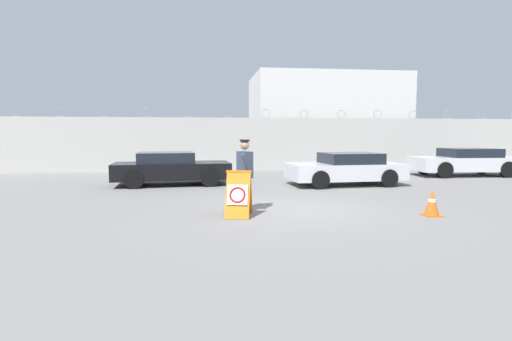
{
  "coord_description": "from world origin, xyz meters",
  "views": [
    {
      "loc": [
        -2.16,
        -9.93,
        1.91
      ],
      "look_at": [
        -0.68,
        1.73,
        0.85
      ],
      "focal_mm": 28.0,
      "sensor_mm": 36.0,
      "label": 1
    }
  ],
  "objects_px": {
    "barricade_sign": "(239,194)",
    "parked_car_front_coupe": "(171,168)",
    "parked_car_rear_sedan": "(346,169)",
    "parked_car_far_side": "(465,162)",
    "traffic_cone_near": "(432,203)",
    "security_guard": "(245,171)"
  },
  "relations": [
    {
      "from": "barricade_sign",
      "to": "parked_car_front_coupe",
      "type": "bearing_deg",
      "value": 121.43
    },
    {
      "from": "parked_car_rear_sedan",
      "to": "parked_car_far_side",
      "type": "xyz_separation_m",
      "value": [
        6.64,
        2.54,
        0.04
      ]
    },
    {
      "from": "parked_car_rear_sedan",
      "to": "parked_car_far_side",
      "type": "height_order",
      "value": "parked_car_far_side"
    },
    {
      "from": "barricade_sign",
      "to": "parked_car_rear_sedan",
      "type": "xyz_separation_m",
      "value": [
        4.5,
        5.3,
        0.08
      ]
    },
    {
      "from": "traffic_cone_near",
      "to": "parked_car_far_side",
      "type": "relative_size",
      "value": 0.13
    },
    {
      "from": "traffic_cone_near",
      "to": "parked_car_rear_sedan",
      "type": "height_order",
      "value": "parked_car_rear_sedan"
    },
    {
      "from": "parked_car_far_side",
      "to": "security_guard",
      "type": "bearing_deg",
      "value": 35.93
    },
    {
      "from": "security_guard",
      "to": "traffic_cone_near",
      "type": "bearing_deg",
      "value": 48.69
    },
    {
      "from": "traffic_cone_near",
      "to": "parked_car_front_coupe",
      "type": "bearing_deg",
      "value": 134.48
    },
    {
      "from": "barricade_sign",
      "to": "parked_car_rear_sedan",
      "type": "relative_size",
      "value": 0.25
    },
    {
      "from": "security_guard",
      "to": "parked_car_rear_sedan",
      "type": "bearing_deg",
      "value": 110.74
    },
    {
      "from": "barricade_sign",
      "to": "security_guard",
      "type": "bearing_deg",
      "value": 84.66
    },
    {
      "from": "traffic_cone_near",
      "to": "parked_car_far_side",
      "type": "distance_m",
      "value": 10.67
    },
    {
      "from": "traffic_cone_near",
      "to": "parked_car_front_coupe",
      "type": "height_order",
      "value": "parked_car_front_coupe"
    },
    {
      "from": "barricade_sign",
      "to": "parked_car_front_coupe",
      "type": "relative_size",
      "value": 0.24
    },
    {
      "from": "barricade_sign",
      "to": "parked_car_rear_sedan",
      "type": "bearing_deg",
      "value": 62.6
    },
    {
      "from": "barricade_sign",
      "to": "traffic_cone_near",
      "type": "bearing_deg",
      "value": 6.44
    },
    {
      "from": "traffic_cone_near",
      "to": "security_guard",
      "type": "bearing_deg",
      "value": 165.43
    },
    {
      "from": "traffic_cone_near",
      "to": "parked_car_rear_sedan",
      "type": "bearing_deg",
      "value": 90.1
    },
    {
      "from": "traffic_cone_near",
      "to": "parked_car_front_coupe",
      "type": "distance_m",
      "value": 9.39
    },
    {
      "from": "security_guard",
      "to": "traffic_cone_near",
      "type": "relative_size",
      "value": 2.8
    },
    {
      "from": "parked_car_front_coupe",
      "to": "parked_car_far_side",
      "type": "height_order",
      "value": "parked_car_far_side"
    }
  ]
}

